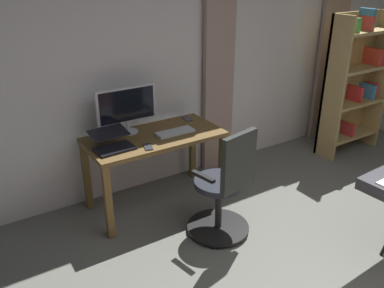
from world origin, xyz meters
The scene contains 12 objects.
back_room_partition centered at (0.00, -2.79, 1.33)m, with size 6.21×0.10×2.66m, color silver.
curtain_left_panel centered at (-2.16, -2.68, 1.25)m, with size 0.43×0.06×2.49m, color gray.
curtain_right_panel centered at (-0.36, -2.68, 1.25)m, with size 0.38×0.06×2.49m, color gray.
desk centered at (0.63, -2.33, 0.63)m, with size 1.28×0.64×0.74m.
office_chair centered at (0.37, -1.55, 0.46)m, with size 0.56×0.56×1.01m.
computer_monitor centered at (0.81, -2.53, 1.00)m, with size 0.59×0.18×0.44m.
computer_keyboard centered at (0.45, -2.26, 0.75)m, with size 0.37×0.13×0.02m, color #B7BCC1.
laptop centered at (1.07, -2.26, 0.79)m, with size 0.34×0.33×0.15m.
cell_phone_face_up centered at (0.15, -2.53, 0.75)m, with size 0.07×0.14×0.01m, color #333338.
cell_phone_by_monitor centered at (0.81, -2.11, 0.75)m, with size 0.07×0.14×0.01m, color #333338.
mug_tea centered at (1.12, -2.47, 0.79)m, with size 0.13×0.08×0.10m.
bookshelf centered at (-2.05, -2.20, 0.88)m, with size 0.86×0.30×1.75m.
Camera 1 is at (2.19, 0.80, 2.21)m, focal length 37.58 mm.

